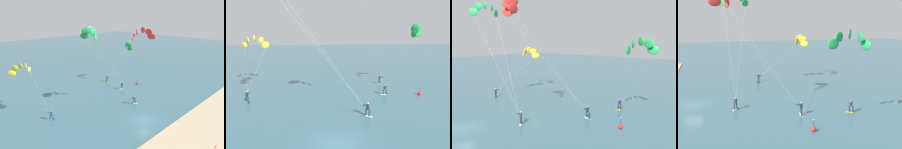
# 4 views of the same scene
# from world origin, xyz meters

# --- Properties ---
(ground_plane) EXTENTS (240.00, 240.00, 0.00)m
(ground_plane) POSITION_xyz_m (0.00, 0.00, 0.00)
(ground_plane) COLOR #386070
(kitesurfer_far_out) EXTENTS (4.76, 10.30, 8.90)m
(kitesurfer_far_out) POSITION_xyz_m (-12.23, 19.88, 7.43)
(kitesurfer_far_out) COLOR #23ADD1
(kitesurfer_far_out) RESTS_ON ground
(kitesurfer_downwind) EXTENTS (6.85, 6.11, 10.78)m
(kitesurfer_downwind) POSITION_xyz_m (13.95, 16.44, 9.23)
(kitesurfer_downwind) COLOR yellow
(kitesurfer_downwind) RESTS_ON ground
(marker_buoy) EXTENTS (0.56, 0.56, 1.38)m
(marker_buoy) POSITION_xyz_m (13.83, 12.65, 0.30)
(marker_buoy) COLOR red
(marker_buoy) RESTS_ON ground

